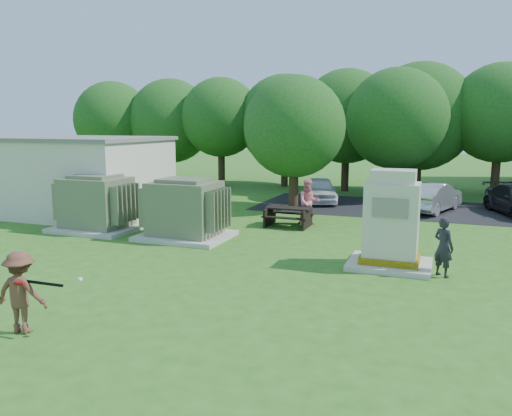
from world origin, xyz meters
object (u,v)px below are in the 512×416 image
at_px(transformer_left, 97,204).
at_px(transformer_right, 185,210).
at_px(person_at_picnic, 309,202).
at_px(car_white, 321,190).
at_px(picnic_table, 288,215).
at_px(batter, 21,292).
at_px(person_by_generator, 443,247).
at_px(generator_cabinet, 391,225).
at_px(car_silver_a, 433,197).

relative_size(transformer_left, transformer_right, 1.00).
bearing_deg(person_at_picnic, car_white, 73.97).
bearing_deg(car_white, transformer_left, -140.78).
relative_size(transformer_left, picnic_table, 1.72).
distance_m(batter, person_at_picnic, 12.14).
distance_m(batter, person_by_generator, 9.89).
xyz_separation_m(person_at_picnic, car_white, (-0.89, 5.68, -0.26)).
xyz_separation_m(picnic_table, batter, (-1.79, -11.22, 0.32)).
bearing_deg(batter, person_at_picnic, -108.77).
bearing_deg(transformer_right, picnic_table, 48.81).
bearing_deg(person_by_generator, transformer_left, 30.91).
bearing_deg(generator_cabinet, transformer_right, 170.84).
xyz_separation_m(transformer_right, car_silver_a, (7.83, 8.61, -0.31)).
xyz_separation_m(batter, car_silver_a, (6.87, 16.70, -0.13)).
bearing_deg(picnic_table, car_silver_a, 47.15).
distance_m(generator_cabinet, car_white, 11.55).
bearing_deg(generator_cabinet, picnic_table, 134.92).
height_order(picnic_table, person_at_picnic, person_at_picnic).
distance_m(picnic_table, person_at_picnic, 1.01).
distance_m(generator_cabinet, person_at_picnic, 6.13).
relative_size(batter, car_silver_a, 0.39).
bearing_deg(car_silver_a, car_white, 9.12).
bearing_deg(transformer_left, car_white, 56.93).
xyz_separation_m(picnic_table, person_at_picnic, (0.63, 0.68, 0.42)).
height_order(generator_cabinet, picnic_table, generator_cabinet).
distance_m(picnic_table, person_by_generator, 7.31).
height_order(person_by_generator, person_at_picnic, person_at_picnic).
height_order(person_at_picnic, car_white, person_at_picnic).
xyz_separation_m(transformer_right, batter, (0.96, -8.09, -0.18)).
relative_size(transformer_right, batter, 1.91).
distance_m(transformer_left, person_at_picnic, 8.03).
relative_size(transformer_right, generator_cabinet, 1.11).
distance_m(transformer_left, picnic_table, 7.18).
height_order(person_at_picnic, car_silver_a, person_at_picnic).
bearing_deg(transformer_left, person_by_generator, -7.25).
relative_size(generator_cabinet, picnic_table, 1.55).
xyz_separation_m(transformer_right, person_at_picnic, (3.37, 3.81, -0.08)).
bearing_deg(car_white, picnic_table, -105.34).
height_order(picnic_table, car_white, car_white).
bearing_deg(picnic_table, generator_cabinet, -45.08).
height_order(transformer_right, person_at_picnic, transformer_right).
bearing_deg(transformer_right, transformer_left, 180.00).
bearing_deg(person_at_picnic, transformer_left, -176.60).
bearing_deg(car_silver_a, picnic_table, 65.59).
relative_size(batter, person_at_picnic, 0.89).
relative_size(person_by_generator, car_silver_a, 0.39).
bearing_deg(person_by_generator, transformer_right, 27.76).
distance_m(car_white, car_silver_a, 5.42).
bearing_deg(transformer_right, person_by_generator, -10.40).
height_order(picnic_table, batter, batter).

